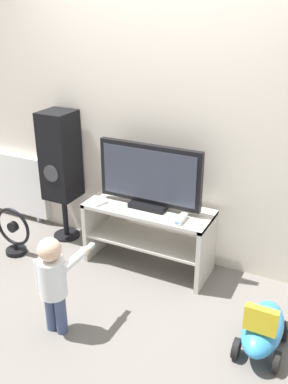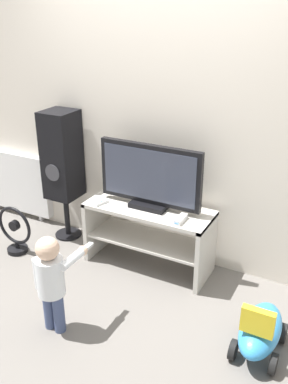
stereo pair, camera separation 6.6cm
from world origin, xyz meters
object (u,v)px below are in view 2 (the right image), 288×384
(game_console, at_px, (181,219))
(radiator, at_px, (15,182))
(child, at_px, (52,276))
(ride_on_toy, at_px, (260,330))
(speaker_tower, at_px, (62,158))
(floor_fan, at_px, (15,232))
(remote_primary, at_px, (101,203))
(television, at_px, (150,177))

(game_console, bearing_deg, radiator, 171.01)
(child, relative_size, ride_on_toy, 1.33)
(speaker_tower, relative_size, ride_on_toy, 2.26)
(game_console, xyz_separation_m, floor_fan, (-1.47, -0.27, -0.36))
(child, height_order, radiator, child)
(radiator, bearing_deg, remote_primary, -14.75)
(speaker_tower, bearing_deg, child, -56.57)
(child, distance_m, ride_on_toy, 1.39)
(child, distance_m, speaker_tower, 1.35)
(game_console, distance_m, radiator, 2.02)
(game_console, bearing_deg, speaker_tower, 171.42)
(game_console, height_order, ride_on_toy, game_console)
(child, bearing_deg, game_console, 59.26)
(speaker_tower, height_order, radiator, speaker_tower)
(television, bearing_deg, game_console, -19.93)
(child, bearing_deg, floor_fan, 146.28)
(television, height_order, remote_primary, television)
(game_console, distance_m, speaker_tower, 1.28)
(remote_primary, relative_size, child, 0.19)
(remote_primary, bearing_deg, ride_on_toy, -16.38)
(speaker_tower, xyz_separation_m, ride_on_toy, (2.00, -0.64, -0.63))
(radiator, bearing_deg, television, -6.75)
(television, distance_m, game_console, 0.42)
(ride_on_toy, distance_m, radiator, 2.85)
(floor_fan, relative_size, radiator, 0.51)
(game_console, bearing_deg, child, -120.74)
(floor_fan, bearing_deg, television, 18.48)
(floor_fan, relative_size, ride_on_toy, 0.83)
(game_console, relative_size, child, 0.22)
(television, xyz_separation_m, ride_on_toy, (1.08, -0.57, -0.64))
(remote_primary, height_order, floor_fan, remote_primary)
(game_console, bearing_deg, television, 160.07)
(floor_fan, bearing_deg, remote_primary, 17.38)
(remote_primary, bearing_deg, child, -79.02)
(ride_on_toy, bearing_deg, floor_fan, 175.20)
(floor_fan, xyz_separation_m, ride_on_toy, (2.23, -0.19, -0.04))
(remote_primary, height_order, speaker_tower, speaker_tower)
(remote_primary, bearing_deg, television, 20.71)
(television, xyz_separation_m, floor_fan, (-1.15, -0.38, -0.60))
(game_console, height_order, radiator, radiator)
(remote_primary, distance_m, child, 0.89)
(child, bearing_deg, television, 78.44)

